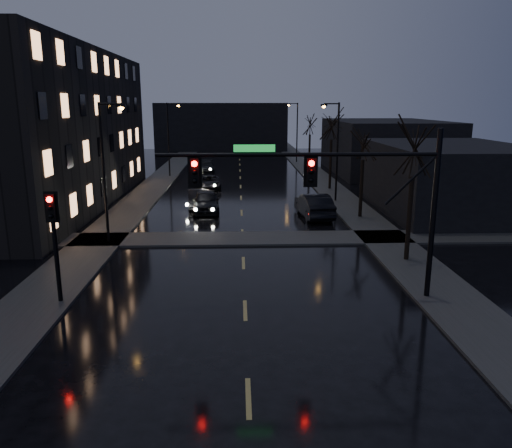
{
  "coord_description": "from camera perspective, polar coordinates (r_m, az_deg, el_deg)",
  "views": [
    {
      "loc": [
        -0.23,
        -10.26,
        7.93
      ],
      "look_at": [
        0.47,
        9.22,
        3.2
      ],
      "focal_mm": 35.0,
      "sensor_mm": 36.0,
      "label": 1
    }
  ],
  "objects": [
    {
      "name": "sidewalk_right",
      "position": [
        46.76,
        8.75,
        3.78
      ],
      "size": [
        3.0,
        140.0,
        0.12
      ],
      "primitive_type": "cube",
      "color": "#2D2D2B",
      "rests_on": "ground"
    },
    {
      "name": "ground",
      "position": [
        12.97,
        -0.68,
        -24.05
      ],
      "size": [
        160.0,
        160.0,
        0.0
      ],
      "primitive_type": "plane",
      "color": "black",
      "rests_on": "ground"
    },
    {
      "name": "commercial_right_far",
      "position": [
        60.96,
        14.53,
        8.56
      ],
      "size": [
        12.0,
        18.0,
        6.0
      ],
      "primitive_type": "cube",
      "color": "black",
      "rests_on": "ground"
    },
    {
      "name": "apartment_block",
      "position": [
        43.47,
        -24.43,
        9.89
      ],
      "size": [
        12.0,
        30.0,
        12.0
      ],
      "primitive_type": "cube",
      "color": "black",
      "rests_on": "ground"
    },
    {
      "name": "oncoming_car_a",
      "position": [
        37.45,
        -5.74,
        2.61
      ],
      "size": [
        2.22,
        4.91,
        1.63
      ],
      "primitive_type": "imported",
      "rotation": [
        0.0,
        0.0,
        0.06
      ],
      "color": "black",
      "rests_on": "ground"
    },
    {
      "name": "sidewalk_cross",
      "position": [
        29.82,
        -1.55,
        -1.67
      ],
      "size": [
        40.0,
        3.0,
        0.12
      ],
      "primitive_type": "cube",
      "color": "#2D2D2B",
      "rests_on": "ground"
    },
    {
      "name": "far_block",
      "position": [
        88.39,
        -3.93,
        11.05
      ],
      "size": [
        22.0,
        10.0,
        8.0
      ],
      "primitive_type": "cube",
      "color": "black",
      "rests_on": "ground"
    },
    {
      "name": "signal_pole_left",
      "position": [
        21.16,
        -22.09,
        -0.82
      ],
      "size": [
        0.35,
        0.41,
        4.53
      ],
      "color": "black",
      "rests_on": "ground"
    },
    {
      "name": "tree_near",
      "position": [
        25.81,
        17.71,
        9.2
      ],
      "size": [
        3.52,
        3.52,
        8.08
      ],
      "color": "black",
      "rests_on": "ground"
    },
    {
      "name": "commercial_right_near",
      "position": [
        39.9,
        21.26,
        4.88
      ],
      "size": [
        10.0,
        14.0,
        5.0
      ],
      "primitive_type": "cube",
      "color": "black",
      "rests_on": "ground"
    },
    {
      "name": "oncoming_car_c",
      "position": [
        47.86,
        -5.37,
        4.8
      ],
      "size": [
        2.51,
        4.73,
        1.27
      ],
      "primitive_type": "imported",
      "rotation": [
        0.0,
        0.0,
        0.09
      ],
      "color": "black",
      "rests_on": "ground"
    },
    {
      "name": "streetlight_l_near",
      "position": [
        29.37,
        -16.67,
        6.9
      ],
      "size": [
        1.53,
        0.28,
        8.0
      ],
      "color": "black",
      "rests_on": "ground"
    },
    {
      "name": "oncoming_car_b",
      "position": [
        39.29,
        -6.72,
        2.89
      ],
      "size": [
        1.79,
        4.18,
        1.34
      ],
      "primitive_type": "imported",
      "rotation": [
        0.0,
        0.0,
        0.09
      ],
      "color": "black",
      "rests_on": "ground"
    },
    {
      "name": "sidewalk_left",
      "position": [
        46.68,
        -12.26,
        3.61
      ],
      "size": [
        3.0,
        140.0,
        0.12
      ],
      "primitive_type": "cube",
      "color": "#2D2D2B",
      "rests_on": "ground"
    },
    {
      "name": "lead_car",
      "position": [
        35.74,
        6.64,
        2.13
      ],
      "size": [
        2.33,
        5.37,
        1.72
      ],
      "primitive_type": "imported",
      "rotation": [
        0.0,
        0.0,
        3.24
      ],
      "color": "black",
      "rests_on": "ground"
    },
    {
      "name": "signal_mast",
      "position": [
        19.92,
        9.8,
        4.6
      ],
      "size": [
        11.11,
        0.41,
        7.0
      ],
      "color": "black",
      "rests_on": "ground"
    },
    {
      "name": "tree_mid_a",
      "position": [
        35.4,
        12.24,
        9.92
      ],
      "size": [
        3.3,
        3.3,
        7.58
      ],
      "color": "black",
      "rests_on": "ground"
    },
    {
      "name": "streetlight_l_far",
      "position": [
        55.84,
        -9.78,
        10.2
      ],
      "size": [
        1.53,
        0.28,
        8.0
      ],
      "color": "black",
      "rests_on": "ground"
    },
    {
      "name": "streetlight_r_mid",
      "position": [
        41.14,
        9.0,
        9.07
      ],
      "size": [
        1.53,
        0.28,
        8.0
      ],
      "color": "black",
      "rests_on": "ground"
    },
    {
      "name": "oncoming_car_d",
      "position": [
        59.5,
        -5.71,
        6.56
      ],
      "size": [
        2.24,
        4.8,
        1.36
      ],
      "primitive_type": "imported",
      "rotation": [
        0.0,
        0.0,
        0.07
      ],
      "color": "black",
      "rests_on": "ground"
    },
    {
      "name": "tree_far",
      "position": [
        60.91,
        6.21,
        11.79
      ],
      "size": [
        3.43,
        3.43,
        7.88
      ],
      "color": "black",
      "rests_on": "ground"
    },
    {
      "name": "streetlight_r_far",
      "position": [
        68.78,
        4.54,
        10.96
      ],
      "size": [
        1.53,
        0.28,
        8.0
      ],
      "color": "black",
      "rests_on": "ground"
    },
    {
      "name": "tree_mid_b",
      "position": [
        47.08,
        8.69,
        11.87
      ],
      "size": [
        3.74,
        3.74,
        8.59
      ],
      "color": "black",
      "rests_on": "ground"
    }
  ]
}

